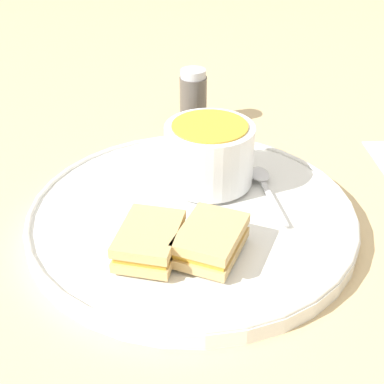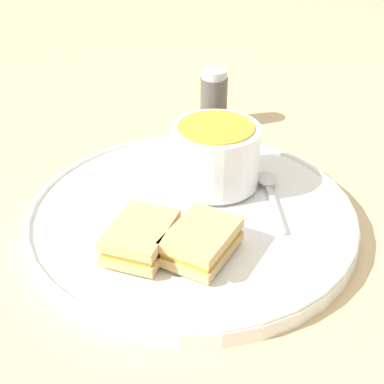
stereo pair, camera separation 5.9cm
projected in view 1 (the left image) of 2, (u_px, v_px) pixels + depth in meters
The scene contains 7 objects.
ground_plane at pixel (192, 223), 0.61m from camera, with size 2.40×2.40×0.00m, color #D1B27F.
plate at pixel (192, 215), 0.61m from camera, with size 0.37×0.37×0.02m.
soup_bowl at pixel (208, 153), 0.63m from camera, with size 0.11×0.11×0.07m.
spoon at pixel (262, 179), 0.65m from camera, with size 0.07×0.11×0.01m.
sandwich_half_near at pixel (149, 240), 0.53m from camera, with size 0.07×0.09×0.03m.
sandwich_half_far at pixel (211, 240), 0.53m from camera, with size 0.06×0.08×0.03m.
salt_shaker at pixel (193, 98), 0.81m from camera, with size 0.04×0.04×0.09m.
Camera 1 is at (0.16, -0.47, 0.36)m, focal length 50.00 mm.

